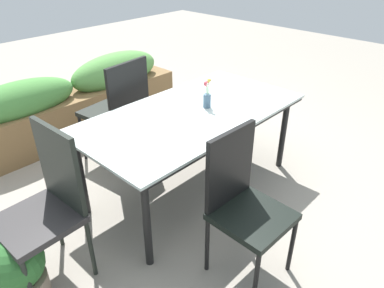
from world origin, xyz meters
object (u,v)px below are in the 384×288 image
(potted_plant, at_px, (18,272))
(chair_far_side, at_px, (119,106))
(chair_end_left, at_px, (47,202))
(flower_vase, at_px, (207,96))
(chair_near_left, at_px, (243,199))
(planter_box, at_px, (76,102))
(dining_table, at_px, (192,118))

(potted_plant, bearing_deg, chair_far_side, 31.72)
(chair_end_left, xyz_separation_m, flower_vase, (1.35, -0.03, 0.25))
(chair_near_left, height_order, flower_vase, same)
(planter_box, distance_m, potted_plant, 2.12)
(chair_end_left, relative_size, planter_box, 0.41)
(dining_table, xyz_separation_m, flower_vase, (0.14, -0.03, 0.14))
(chair_near_left, height_order, planter_box, chair_near_left)
(chair_end_left, height_order, potted_plant, chair_end_left)
(flower_vase, bearing_deg, chair_far_side, 107.77)
(chair_far_side, xyz_separation_m, potted_plant, (-1.36, -0.84, -0.31))
(chair_near_left, relative_size, planter_box, 0.39)
(flower_vase, height_order, potted_plant, flower_vase)
(dining_table, height_order, planter_box, planter_box)
(chair_end_left, height_order, planter_box, chair_end_left)
(chair_end_left, distance_m, chair_far_side, 1.34)
(chair_end_left, height_order, chair_far_side, chair_end_left)
(chair_near_left, height_order, potted_plant, chair_near_left)
(chair_far_side, height_order, planter_box, chair_far_side)
(dining_table, relative_size, chair_end_left, 1.81)
(dining_table, relative_size, flower_vase, 7.58)
(planter_box, bearing_deg, chair_end_left, -125.13)
(flower_vase, distance_m, planter_box, 1.66)
(chair_far_side, distance_m, potted_plant, 1.63)
(chair_far_side, height_order, chair_near_left, chair_far_side)
(chair_near_left, xyz_separation_m, potted_plant, (-1.08, 0.72, -0.28))
(chair_near_left, bearing_deg, chair_far_side, -98.14)
(chair_near_left, bearing_deg, planter_box, -94.84)
(chair_far_side, distance_m, chair_near_left, 1.59)
(chair_end_left, bearing_deg, dining_table, -92.22)
(dining_table, height_order, chair_near_left, chair_near_left)
(dining_table, height_order, potted_plant, dining_table)
(chair_far_side, height_order, flower_vase, chair_far_side)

